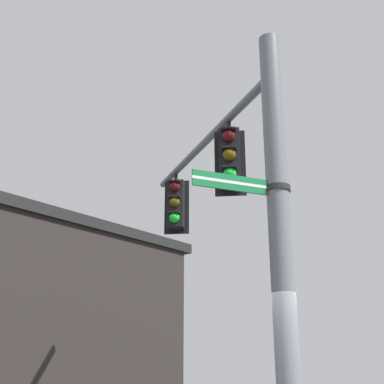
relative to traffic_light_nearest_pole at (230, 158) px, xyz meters
name	(u,v)px	position (x,y,z in m)	size (l,w,h in m)	color
signal_pole	(281,240)	(-0.70, 1.29, -1.78)	(0.32, 0.32, 6.43)	slate
mast_arm	(205,142)	(0.50, -0.95, 0.77)	(0.14, 0.14, 5.09)	slate
traffic_light_nearest_pole	(230,158)	(0.00, 0.00, 0.00)	(0.54, 0.49, 1.31)	black
traffic_light_mid_inner	(176,204)	(1.26, -2.38, 0.00)	(0.54, 0.49, 1.31)	black
street_name_sign	(258,186)	(-0.42, 1.44, -1.06)	(1.32, 0.80, 0.22)	#147238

